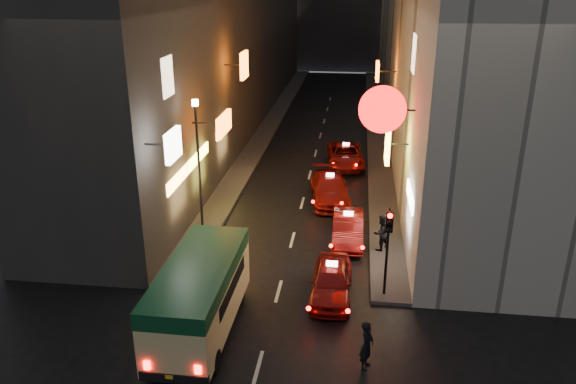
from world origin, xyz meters
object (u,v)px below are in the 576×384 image
at_px(minibus, 200,290).
at_px(pedestrian_crossing, 367,342).
at_px(taxi_near, 331,279).
at_px(lamp_post, 199,159).
at_px(traffic_light, 388,234).

distance_m(minibus, pedestrian_crossing, 5.67).
height_order(minibus, taxi_near, minibus).
distance_m(pedestrian_crossing, lamp_post, 11.73).
distance_m(minibus, taxi_near, 5.17).
bearing_deg(minibus, taxi_near, 34.06).
xyz_separation_m(minibus, taxi_near, (4.22, 2.85, -0.89)).
bearing_deg(minibus, lamp_post, 105.04).
xyz_separation_m(taxi_near, traffic_light, (1.98, 0.05, 1.94)).
height_order(taxi_near, pedestrian_crossing, pedestrian_crossing).
bearing_deg(pedestrian_crossing, minibus, 96.34).
height_order(minibus, traffic_light, traffic_light).
bearing_deg(pedestrian_crossing, traffic_light, 8.30).
bearing_deg(pedestrian_crossing, taxi_near, 35.92).
distance_m(taxi_near, pedestrian_crossing, 4.20).
relative_size(taxi_near, lamp_post, 0.76).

